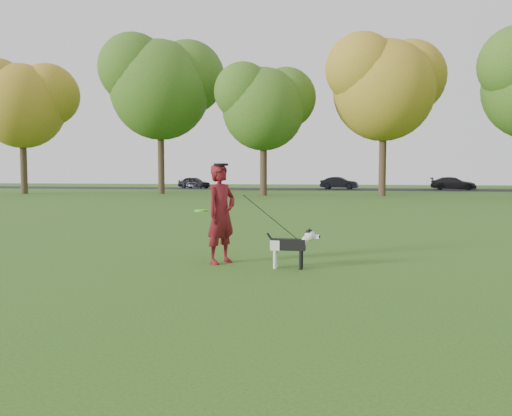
% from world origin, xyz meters
% --- Properties ---
extents(ground, '(120.00, 120.00, 0.00)m').
position_xyz_m(ground, '(0.00, 0.00, 0.00)').
color(ground, '#285116').
rests_on(ground, ground).
extents(road, '(120.00, 7.00, 0.02)m').
position_xyz_m(road, '(0.00, 40.00, 0.01)').
color(road, black).
rests_on(road, ground).
extents(man, '(0.66, 0.74, 1.70)m').
position_xyz_m(man, '(-0.32, -0.12, 0.85)').
color(man, '#52110B').
rests_on(man, ground).
extents(dog, '(0.87, 0.17, 0.66)m').
position_xyz_m(dog, '(0.93, -0.39, 0.40)').
color(dog, black).
rests_on(dog, ground).
extents(car_left, '(3.64, 2.40, 1.15)m').
position_xyz_m(car_left, '(-13.60, 40.00, 0.60)').
color(car_left, black).
rests_on(car_left, road).
extents(car_mid, '(3.67, 1.79, 1.16)m').
position_xyz_m(car_mid, '(0.86, 40.00, 0.60)').
color(car_mid, black).
rests_on(car_mid, road).
extents(car_right, '(4.18, 2.14, 1.16)m').
position_xyz_m(car_right, '(11.18, 40.00, 0.60)').
color(car_right, black).
rests_on(car_right, road).
extents(man_held_items, '(1.82, 0.39, 1.26)m').
position_xyz_m(man_held_items, '(0.54, -0.28, 0.82)').
color(man_held_items, '#49EC1D').
rests_on(man_held_items, ground).
extents(tree_row, '(51.74, 8.86, 12.01)m').
position_xyz_m(tree_row, '(-1.43, 26.07, 7.41)').
color(tree_row, '#38281C').
rests_on(tree_row, ground).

